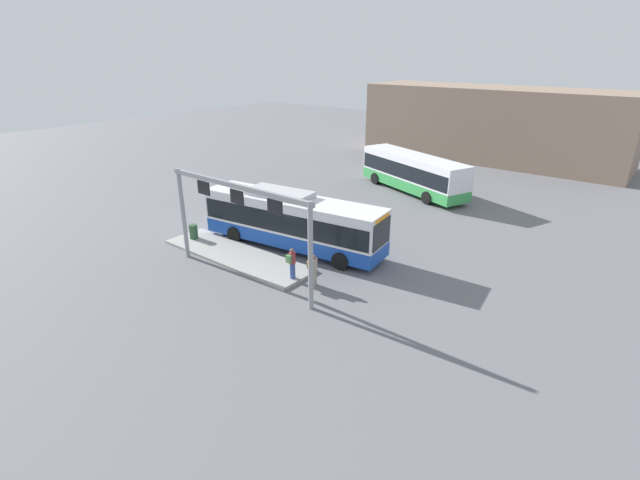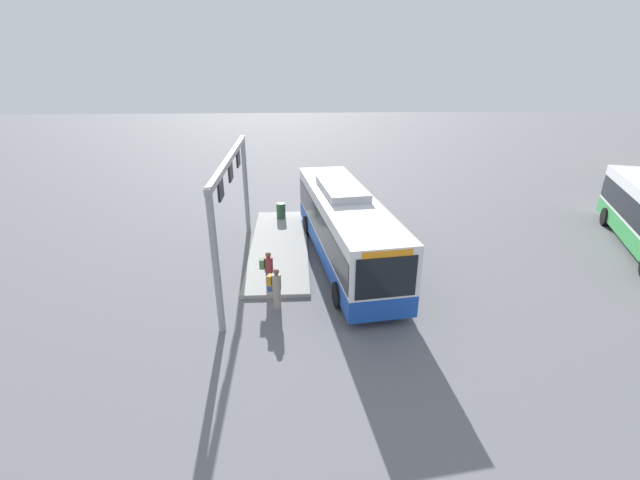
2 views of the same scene
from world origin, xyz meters
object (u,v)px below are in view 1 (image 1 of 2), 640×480
object	(u,v)px
bus_main	(292,219)
trash_bin	(193,232)
person_waiting_near	(292,263)
person_boarding	(314,269)
bus_background_left	(413,171)

from	to	relation	value
bus_main	trash_bin	world-z (taller)	bus_main
bus_main	person_waiting_near	bearing A→B (deg)	-56.05
bus_main	person_boarding	bearing A→B (deg)	-43.67
bus_background_left	person_waiting_near	distance (m)	18.75
person_waiting_near	bus_main	bearing A→B (deg)	44.30
person_waiting_near	person_boarding	bearing A→B (deg)	-70.18
bus_background_left	trash_bin	world-z (taller)	bus_background_left
person_boarding	person_waiting_near	xyz separation A→B (m)	(-1.15, -0.35, 0.16)
bus_background_left	person_boarding	bearing A→B (deg)	124.37
person_boarding	bus_main	bearing A→B (deg)	74.05
person_waiting_near	trash_bin	xyz separation A→B (m)	(-8.50, 0.24, -0.44)
bus_background_left	person_waiting_near	size ratio (longest dim) A/B	6.53
bus_main	person_boarding	distance (m)	5.19
person_waiting_near	bus_background_left	bearing A→B (deg)	12.19
bus_background_left	bus_main	bearing A→B (deg)	111.61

